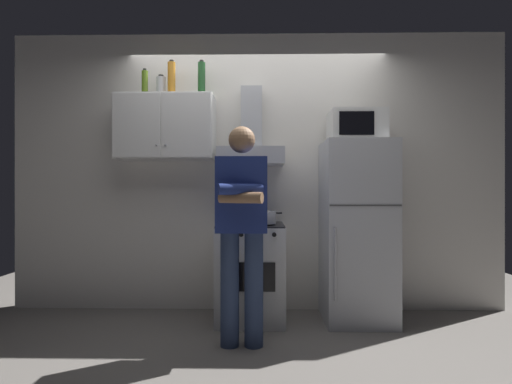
% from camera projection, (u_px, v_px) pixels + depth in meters
% --- Properties ---
extents(ground_plane, '(7.00, 7.00, 0.00)m').
position_uv_depth(ground_plane, '(256.00, 329.00, 3.24)').
color(ground_plane, slate).
extents(back_wall_tiled, '(4.80, 0.10, 2.70)m').
position_uv_depth(back_wall_tiled, '(257.00, 172.00, 3.84)').
color(back_wall_tiled, silver).
rests_on(back_wall_tiled, ground_plane).
extents(upper_cabinet, '(0.90, 0.37, 0.60)m').
position_uv_depth(upper_cabinet, '(166.00, 128.00, 3.63)').
color(upper_cabinet, silver).
extents(stove_oven, '(0.60, 0.62, 0.87)m').
position_uv_depth(stove_oven, '(251.00, 271.00, 3.49)').
color(stove_oven, silver).
rests_on(stove_oven, ground_plane).
extents(range_hood, '(0.60, 0.44, 0.75)m').
position_uv_depth(range_hood, '(251.00, 144.00, 3.62)').
color(range_hood, '#B7BABF').
extents(refrigerator, '(0.60, 0.62, 1.60)m').
position_uv_depth(refrigerator, '(357.00, 231.00, 3.47)').
color(refrigerator, silver).
rests_on(refrigerator, ground_plane).
extents(microwave, '(0.48, 0.37, 0.28)m').
position_uv_depth(microwave, '(356.00, 127.00, 3.49)').
color(microwave, silver).
rests_on(microwave, refrigerator).
extents(person_standing, '(0.38, 0.33, 1.64)m').
position_uv_depth(person_standing, '(242.00, 225.00, 2.89)').
color(person_standing, navy).
rests_on(person_standing, ground_plane).
extents(cooking_pot, '(0.29, 0.19, 0.11)m').
position_uv_depth(cooking_pot, '(265.00, 217.00, 3.37)').
color(cooking_pot, '#B7BABF').
rests_on(cooking_pot, stove_oven).
extents(bottle_wine_green, '(0.07, 0.07, 0.34)m').
position_uv_depth(bottle_wine_green, '(202.00, 79.00, 3.65)').
color(bottle_wine_green, '#19471E').
rests_on(bottle_wine_green, upper_cabinet).
extents(bottle_olive_oil, '(0.06, 0.06, 0.25)m').
position_uv_depth(bottle_olive_oil, '(145.00, 83.00, 3.61)').
color(bottle_olive_oil, '#4C6B19').
rests_on(bottle_olive_oil, upper_cabinet).
extents(bottle_liquor_amber, '(0.07, 0.07, 0.33)m').
position_uv_depth(bottle_liquor_amber, '(172.00, 79.00, 3.63)').
color(bottle_liquor_amber, '#B7721E').
rests_on(bottle_liquor_amber, upper_cabinet).
extents(bottle_canister_steel, '(0.09, 0.09, 0.21)m').
position_uv_depth(bottle_canister_steel, '(161.00, 87.00, 3.67)').
color(bottle_canister_steel, '#B2B5BA').
rests_on(bottle_canister_steel, upper_cabinet).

